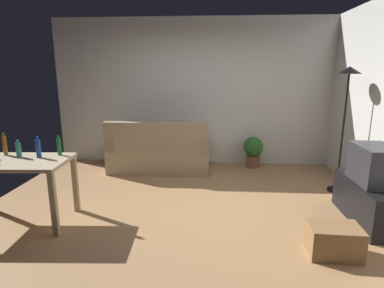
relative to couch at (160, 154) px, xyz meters
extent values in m
cube|color=tan|center=(0.55, -1.59, -0.32)|extent=(5.20, 4.40, 0.02)
cube|color=white|center=(0.55, 0.61, 1.04)|extent=(5.20, 0.10, 2.70)
cube|color=tan|center=(0.00, 0.06, -0.11)|extent=(1.76, 0.84, 0.40)
cube|color=tan|center=(0.00, -0.28, 0.35)|extent=(1.76, 0.16, 0.52)
cube|color=tan|center=(0.80, 0.06, 0.20)|extent=(0.16, 0.84, 0.22)
cube|color=tan|center=(-0.80, 0.06, 0.20)|extent=(0.16, 0.84, 0.22)
cube|color=black|center=(2.80, -1.78, -0.07)|extent=(0.44, 1.10, 0.48)
cube|color=#2D2D33|center=(2.80, -1.78, 0.39)|extent=(0.40, 0.60, 0.44)
cylinder|color=black|center=(2.80, -0.80, -0.29)|extent=(0.26, 0.26, 0.03)
cylinder|color=black|center=(2.80, -0.80, 0.56)|extent=(0.03, 0.03, 1.68)
cone|color=black|center=(2.80, -0.80, 1.45)|extent=(0.32, 0.32, 0.10)
cube|color=#C6B28E|center=(-1.32, -2.08, 0.43)|extent=(1.24, 0.77, 0.04)
cube|color=tan|center=(-0.74, -2.35, 0.05)|extent=(0.06, 0.06, 0.72)
cube|color=tan|center=(-0.78, -1.73, 0.05)|extent=(0.06, 0.06, 0.72)
cylinder|color=brown|center=(1.69, 0.31, -0.20)|extent=(0.24, 0.24, 0.22)
sphere|color=#2D6B28|center=(1.69, 0.31, 0.08)|extent=(0.36, 0.36, 0.36)
cube|color=olive|center=(2.13, -2.52, -0.16)|extent=(0.49, 0.36, 0.30)
cylinder|color=#9E6019|center=(-1.54, -1.86, 0.57)|extent=(0.05, 0.05, 0.23)
cylinder|color=#9E6019|center=(-1.54, -1.86, 0.71)|extent=(0.02, 0.02, 0.04)
cylinder|color=teal|center=(-1.32, -1.94, 0.54)|extent=(0.06, 0.06, 0.17)
cylinder|color=teal|center=(-1.32, -1.94, 0.64)|extent=(0.03, 0.03, 0.04)
cylinder|color=#2347A3|center=(-1.08, -1.94, 0.56)|extent=(0.06, 0.06, 0.21)
cylinder|color=#2347A3|center=(-1.08, -1.94, 0.69)|extent=(0.03, 0.03, 0.04)
cylinder|color=#1E722D|center=(-0.89, -1.82, 0.55)|extent=(0.05, 0.05, 0.20)
cylinder|color=#1E722D|center=(-0.89, -1.82, 0.67)|extent=(0.02, 0.02, 0.04)
camera|label=1|loc=(0.95, -5.36, 1.44)|focal=29.39mm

